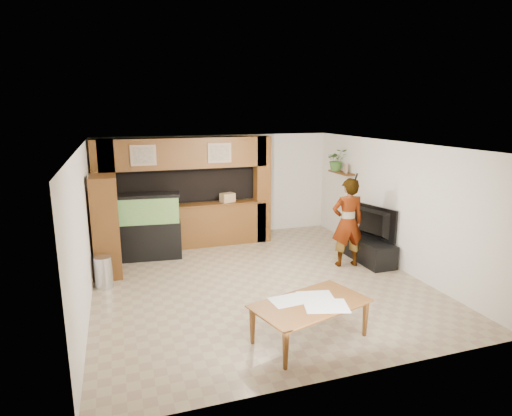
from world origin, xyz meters
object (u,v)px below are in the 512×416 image
object	(u,v)px
pantry_cabinet	(106,226)
aquarium	(150,227)
television	(369,222)
dining_table	(311,322)
person	(348,223)

from	to	relation	value
pantry_cabinet	aquarium	xyz separation A→B (m)	(0.89, 0.72, -0.28)
television	dining_table	distance (m)	3.78
pantry_cabinet	aquarium	distance (m)	1.18
aquarium	television	distance (m)	4.75
pantry_cabinet	television	world-z (taller)	pantry_cabinet
dining_table	pantry_cabinet	bearing A→B (deg)	111.33
aquarium	person	distance (m)	4.25
aquarium	television	xyz separation A→B (m)	(4.46, -1.62, 0.14)
aquarium	television	world-z (taller)	aquarium
pantry_cabinet	dining_table	xyz separation A→B (m)	(2.74, -3.57, -0.71)
aquarium	dining_table	size ratio (longest dim) A/B	0.89
aquarium	person	size ratio (longest dim) A/B	0.78
dining_table	aquarium	bearing A→B (deg)	97.19
pantry_cabinet	dining_table	size ratio (longest dim) A/B	1.22
aquarium	dining_table	xyz separation A→B (m)	(1.85, -4.29, -0.42)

